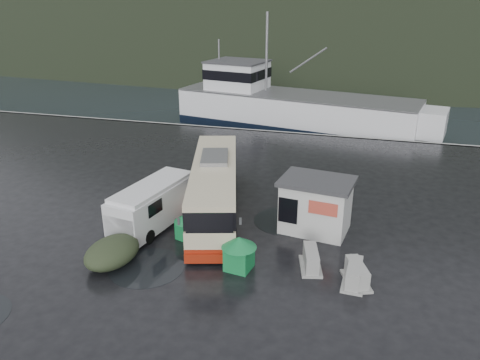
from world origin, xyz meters
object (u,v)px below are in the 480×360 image
(waste_bin_right, at_px, (239,268))
(ticket_kiosk, at_px, (314,230))
(coach_bus, at_px, (215,213))
(fishing_trawler, at_px, (295,115))
(white_van, at_px, (155,225))
(jersey_barrier_a, at_px, (353,283))
(jersey_barrier_b, at_px, (356,282))
(dome_tent, at_px, (114,263))
(jersey_barrier_c, at_px, (310,268))
(waste_bin_left, at_px, (189,238))

(waste_bin_right, xyz_separation_m, ticket_kiosk, (2.75, 4.56, 0.00))
(coach_bus, relative_size, fishing_trawler, 0.39)
(coach_bus, bearing_deg, white_van, -154.72)
(waste_bin_right, height_order, fishing_trawler, fishing_trawler)
(jersey_barrier_a, xyz_separation_m, jersey_barrier_b, (0.11, 0.09, 0.00))
(coach_bus, relative_size, dome_tent, 3.76)
(ticket_kiosk, relative_size, jersey_barrier_a, 1.98)
(jersey_barrier_a, height_order, fishing_trawler, fishing_trawler)
(white_van, bearing_deg, waste_bin_right, -17.16)
(white_van, relative_size, dome_tent, 1.93)
(dome_tent, xyz_separation_m, jersey_barrier_c, (8.59, 1.98, 0.00))
(waste_bin_left, distance_m, jersey_barrier_b, 8.36)
(white_van, distance_m, jersey_barrier_a, 10.58)
(jersey_barrier_a, relative_size, jersey_barrier_c, 1.00)
(fishing_trawler, bearing_deg, coach_bus, -79.92)
(jersey_barrier_c, distance_m, fishing_trawler, 28.59)
(jersey_barrier_b, xyz_separation_m, fishing_trawler, (-7.20, 28.75, 0.00))
(coach_bus, bearing_deg, waste_bin_left, -113.10)
(dome_tent, height_order, jersey_barrier_c, dome_tent)
(coach_bus, bearing_deg, fishing_trawler, 72.62)
(coach_bus, height_order, jersey_barrier_c, coach_bus)
(jersey_barrier_b, bearing_deg, jersey_barrier_a, -139.60)
(waste_bin_left, height_order, fishing_trawler, fishing_trawler)
(coach_bus, xyz_separation_m, jersey_barrier_c, (5.81, -4.16, 0.00))
(ticket_kiosk, bearing_deg, waste_bin_right, -113.08)
(jersey_barrier_b, xyz_separation_m, jersey_barrier_c, (-1.99, 0.63, 0.00))
(jersey_barrier_c, bearing_deg, coach_bus, 144.35)
(dome_tent, distance_m, jersey_barrier_b, 10.67)
(ticket_kiosk, bearing_deg, coach_bus, -177.11)
(waste_bin_left, distance_m, dome_tent, 3.91)
(waste_bin_left, distance_m, fishing_trawler, 27.03)
(white_van, distance_m, jersey_barrier_c, 8.58)
(coach_bus, xyz_separation_m, jersey_barrier_a, (7.69, -4.89, 0.00))
(ticket_kiosk, xyz_separation_m, jersey_barrier_b, (2.27, -4.30, 0.00))
(jersey_barrier_b, distance_m, fishing_trawler, 29.64)
(waste_bin_left, height_order, jersey_barrier_c, waste_bin_left)
(coach_bus, height_order, waste_bin_left, coach_bus)
(waste_bin_left, height_order, dome_tent, waste_bin_left)
(waste_bin_right, distance_m, jersey_barrier_b, 5.03)
(coach_bus, bearing_deg, jersey_barrier_b, -47.55)
(ticket_kiosk, xyz_separation_m, jersey_barrier_c, (0.28, -3.67, 0.00))
(white_van, height_order, ticket_kiosk, ticket_kiosk)
(coach_bus, distance_m, waste_bin_left, 3.08)
(waste_bin_left, bearing_deg, ticket_kiosk, 23.44)
(fishing_trawler, bearing_deg, jersey_barrier_c, -67.99)
(waste_bin_left, relative_size, jersey_barrier_c, 0.76)
(waste_bin_right, xyz_separation_m, dome_tent, (-5.56, -1.09, 0.00))
(dome_tent, bearing_deg, jersey_barrier_a, 6.84)
(white_van, bearing_deg, jersey_barrier_c, -2.32)
(coach_bus, height_order, dome_tent, coach_bus)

